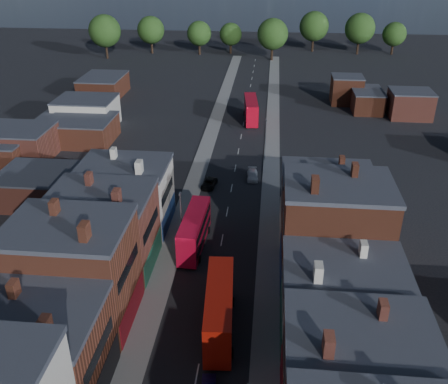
% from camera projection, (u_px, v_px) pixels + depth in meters
% --- Properties ---
extents(pavement_west, '(3.00, 200.00, 0.12)m').
position_uv_depth(pavement_west, '(195.00, 181.00, 85.39)').
color(pavement_west, gray).
rests_on(pavement_west, ground).
extents(pavement_east, '(3.00, 200.00, 0.12)m').
position_uv_depth(pavement_east, '(271.00, 184.00, 84.27)').
color(pavement_east, gray).
rests_on(pavement_east, ground).
extents(lamp_post_2, '(0.25, 0.70, 8.12)m').
position_uv_depth(lamp_post_2, '(181.00, 216.00, 65.45)').
color(lamp_post_2, slate).
rests_on(lamp_post_2, ground).
extents(lamp_post_3, '(0.25, 0.70, 8.12)m').
position_uv_depth(lamp_post_3, '(266.00, 137.00, 91.10)').
color(lamp_post_3, slate).
rests_on(lamp_post_3, ground).
extents(bus_0, '(3.18, 11.29, 4.84)m').
position_uv_depth(bus_0, '(194.00, 230.00, 66.33)').
color(bus_0, red).
rests_on(bus_0, ground).
extents(bus_1, '(3.66, 12.24, 5.22)m').
position_uv_depth(bus_1, '(219.00, 309.00, 52.03)').
color(bus_1, red).
rests_on(bus_1, ground).
extents(bus_2, '(3.78, 11.79, 5.00)m').
position_uv_depth(bus_2, '(251.00, 109.00, 111.99)').
color(bus_2, red).
rests_on(bus_2, ground).
extents(car_2, '(2.64, 4.78, 1.27)m').
position_uv_depth(car_2, '(209.00, 183.00, 83.23)').
color(car_2, black).
rests_on(car_2, ground).
extents(car_3, '(2.12, 4.61, 1.31)m').
position_uv_depth(car_3, '(252.00, 175.00, 86.10)').
color(car_3, silver).
rests_on(car_3, ground).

